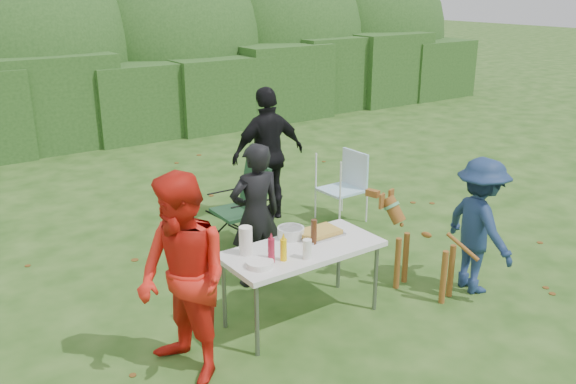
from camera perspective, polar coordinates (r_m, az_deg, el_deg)
ground at (r=5.86m, az=1.87°, el=-12.36°), size 80.00×80.00×0.00m
hedge_row at (r=12.55m, az=-20.79°, el=7.67°), size 22.00×1.40×1.70m
shrub_backdrop at (r=13.99m, az=-22.91°, el=11.58°), size 20.00×2.60×3.20m
folding_table at (r=5.65m, az=1.34°, el=-5.68°), size 1.50×0.70×0.74m
person_cook at (r=6.30m, az=-3.04°, el=-2.21°), size 0.60×0.44×1.54m
person_red_jacket at (r=4.85m, az=-9.78°, el=-8.10°), size 0.78×0.93×1.72m
person_black_puffy at (r=8.09m, az=-1.86°, el=3.55°), size 1.07×0.50×1.79m
child at (r=6.49m, az=17.47°, el=-3.04°), size 0.72×1.01×1.42m
dog at (r=6.37m, az=12.73°, el=-5.21°), size 0.69×1.10×0.98m
camping_chair at (r=7.32m, az=-4.62°, el=-1.39°), size 0.65×0.65×1.01m
lawn_chair at (r=8.15m, az=5.01°, el=0.48°), size 0.56×0.56×0.94m
food_tray at (r=5.89m, az=2.87°, el=-4.00°), size 0.45×0.30×0.02m
focaccia_bread at (r=5.88m, az=2.88°, el=-3.75°), size 0.40×0.26×0.04m
mustard_bottle at (r=5.34m, az=-0.43°, el=-5.43°), size 0.06×0.06×0.20m
ketchup_bottle at (r=5.30m, az=-1.57°, el=-5.50°), size 0.06×0.06×0.22m
beer_bottle at (r=5.66m, az=2.43°, el=-3.74°), size 0.06×0.06×0.24m
paper_towel_roll at (r=5.46m, az=-3.98°, el=-4.56°), size 0.12×0.12×0.26m
cup_stack at (r=5.38m, az=1.81°, el=-5.37°), size 0.08×0.08×0.18m
pasta_bowl at (r=5.82m, az=0.26°, el=-3.81°), size 0.26×0.26×0.10m
plate_stack at (r=5.26m, az=-2.64°, el=-6.73°), size 0.24×0.24×0.05m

